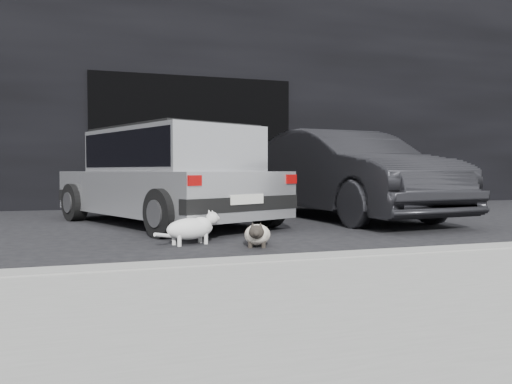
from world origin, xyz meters
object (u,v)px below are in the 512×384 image
object	(u,v)px
silver_hatchback	(167,172)
cat_white	(193,228)
second_car	(345,174)
cat_siamese	(257,234)

from	to	relation	value
silver_hatchback	cat_white	size ratio (longest dim) A/B	5.57
second_car	cat_siamese	xyz separation A→B (m)	(-2.13, -2.31, -0.56)
cat_siamese	second_car	bearing A→B (deg)	-113.23
silver_hatchback	cat_white	world-z (taller)	silver_hatchback
silver_hatchback	cat_siamese	distance (m)	2.40
cat_white	cat_siamese	bearing A→B (deg)	43.28
cat_siamese	cat_white	xyz separation A→B (m)	(-0.56, 0.33, 0.05)
cat_siamese	cat_white	size ratio (longest dim) A/B	1.04
cat_white	second_car	bearing A→B (deg)	109.49
silver_hatchback	second_car	world-z (taller)	second_car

